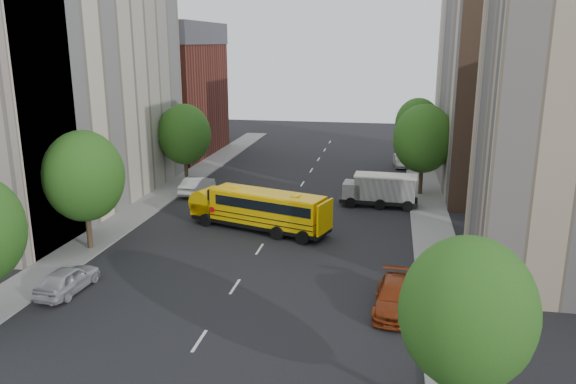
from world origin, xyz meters
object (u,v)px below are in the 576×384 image
(street_tree_4, at_px, (423,139))
(street_tree_1, at_px, (84,176))
(parked_car_0, at_px, (68,279))
(street_tree_2, at_px, (185,134))
(street_tree_3, at_px, (467,313))
(safari_truck, at_px, (380,190))
(parked_car_1, at_px, (197,185))
(parked_car_5, at_px, (401,161))
(street_tree_5, at_px, (418,124))
(parked_car_3, at_px, (395,297))
(school_bus, at_px, (258,208))

(street_tree_4, bearing_deg, street_tree_1, -140.71)
(parked_car_0, bearing_deg, street_tree_2, -81.71)
(street_tree_3, distance_m, street_tree_4, 32.01)
(street_tree_3, height_order, parked_car_0, street_tree_3)
(safari_truck, xyz_separation_m, parked_car_0, (-16.31, -19.85, -0.71))
(parked_car_1, bearing_deg, street_tree_1, 85.59)
(street_tree_2, xyz_separation_m, parked_car_5, (20.41, 11.58, -4.16))
(street_tree_5, bearing_deg, street_tree_1, -126.25)
(street_tree_5, distance_m, parked_car_0, 41.50)
(safari_truck, height_order, parked_car_0, safari_truck)
(parked_car_0, height_order, parked_car_3, parked_car_0)
(street_tree_1, xyz_separation_m, parked_car_1, (2.20, 14.75, -4.17))
(safari_truck, bearing_deg, street_tree_2, 169.31)
(street_tree_3, height_order, parked_car_5, street_tree_3)
(safari_truck, relative_size, parked_car_1, 1.35)
(street_tree_3, bearing_deg, street_tree_2, 124.51)
(parked_car_1, xyz_separation_m, parked_car_3, (17.60, -19.97, -0.06))
(school_bus, height_order, safari_truck, school_bus)
(street_tree_2, height_order, school_bus, street_tree_2)
(parked_car_0, bearing_deg, safari_truck, -126.29)
(parked_car_5, bearing_deg, street_tree_3, -93.47)
(street_tree_1, relative_size, parked_car_0, 1.85)
(street_tree_1, bearing_deg, street_tree_3, -32.47)
(school_bus, height_order, parked_car_3, school_bus)
(school_bus, height_order, parked_car_0, school_bus)
(safari_truck, bearing_deg, street_tree_5, 80.70)
(parked_car_1, relative_size, parked_car_5, 1.18)
(safari_truck, distance_m, parked_car_3, 18.87)
(parked_car_0, bearing_deg, school_bus, -119.35)
(street_tree_2, relative_size, street_tree_3, 1.08)
(street_tree_3, distance_m, parked_car_0, 21.58)
(street_tree_3, xyz_separation_m, parked_car_5, (-1.59, 43.58, -3.79))
(school_bus, bearing_deg, safari_truck, 59.94)
(street_tree_3, distance_m, safari_truck, 27.98)
(safari_truck, relative_size, parked_car_0, 1.51)
(street_tree_4, xyz_separation_m, safari_truck, (-3.49, -4.41, -3.64))
(street_tree_1, height_order, safari_truck, street_tree_1)
(parked_car_5, bearing_deg, parked_car_0, -122.49)
(street_tree_5, height_order, parked_car_1, street_tree_5)
(parked_car_0, xyz_separation_m, parked_car_5, (18.21, 35.84, -0.06))
(school_bus, relative_size, parked_car_0, 2.52)
(street_tree_3, xyz_separation_m, street_tree_4, (0.00, 32.00, 0.62))
(street_tree_1, relative_size, parked_car_3, 1.59)
(street_tree_5, relative_size, parked_car_5, 1.86)
(street_tree_5, bearing_deg, parked_car_3, -93.57)
(parked_car_1, height_order, parked_car_5, parked_car_1)
(street_tree_1, relative_size, street_tree_4, 0.98)
(street_tree_2, height_order, parked_car_5, street_tree_2)
(street_tree_1, height_order, parked_car_3, street_tree_1)
(street_tree_4, xyz_separation_m, street_tree_5, (-0.00, 12.00, -0.37))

